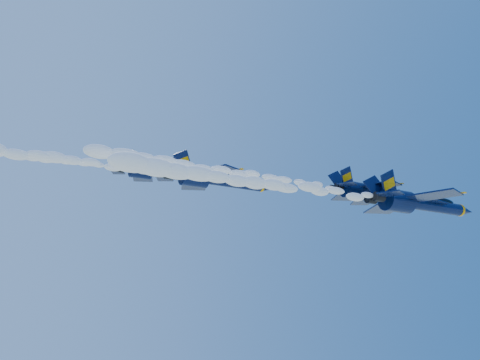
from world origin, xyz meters
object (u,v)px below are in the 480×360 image
jet_third (217,180)px  jet_fourth (159,173)px  jet_lead (418,203)px  jet_second (371,192)px

jet_third → jet_fourth: bearing=123.2°
jet_lead → jet_third: jet_third is taller
jet_second → jet_lead: bearing=-58.4°
jet_lead → jet_second: 6.86m
jet_third → jet_lead: bearing=-39.7°
jet_lead → jet_second: bearing=121.6°
jet_second → jet_third: jet_third is taller
jet_lead → jet_third: bearing=140.3°
jet_lead → jet_fourth: size_ratio=1.29×
jet_lead → jet_second: jet_second is taller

